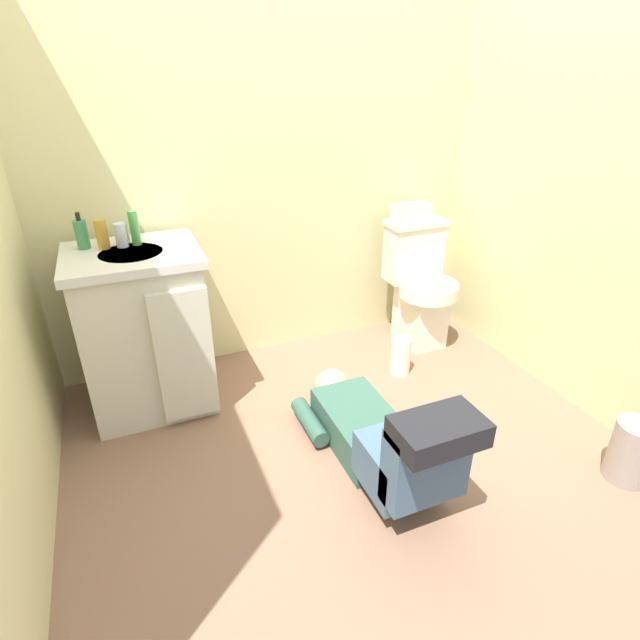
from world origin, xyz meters
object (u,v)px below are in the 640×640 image
object	(u,v)px
trash_can	(632,452)
faucet	(126,232)
toilet	(419,285)
paper_towel_roll	(401,356)
person_plumber	(380,436)
bottle_clear	(121,235)
tissue_box	(411,213)
soap_dispenser	(82,234)
vanity_cabinet	(145,330)
bottle_amber	(102,234)
bottle_green	(134,228)

from	to	relation	value
trash_can	faucet	bearing A→B (deg)	140.24
toilet	paper_towel_roll	world-z (taller)	toilet
person_plumber	bottle_clear	distance (m)	1.47
tissue_box	soap_dispenser	world-z (taller)	soap_dispenser
soap_dispenser	bottle_clear	xyz separation A→B (m)	(0.16, -0.04, -0.01)
person_plumber	toilet	bearing A→B (deg)	50.46
person_plumber	soap_dispenser	size ratio (longest dim) A/B	6.42
toilet	faucet	world-z (taller)	faucet
toilet	vanity_cabinet	size ratio (longest dim) A/B	0.91
tissue_box	trash_can	xyz separation A→B (m)	(0.21, -1.49, -0.66)
soap_dispenser	bottle_amber	distance (m)	0.09
person_plumber	bottle_clear	size ratio (longest dim) A/B	9.71
bottle_green	bottle_clear	bearing A→B (deg)	-173.78
faucet	person_plumber	bearing A→B (deg)	-51.00
faucet	paper_towel_roll	bearing A→B (deg)	-16.97
tissue_box	bottle_green	world-z (taller)	bottle_green
bottle_clear	tissue_box	bearing A→B (deg)	2.58
faucet	soap_dispenser	size ratio (longest dim) A/B	0.60
faucet	paper_towel_roll	xyz separation A→B (m)	(1.31, -0.40, -0.76)
bottle_amber	trash_can	bearing A→B (deg)	-37.07
toilet	bottle_green	world-z (taller)	bottle_green
toilet	bottle_green	size ratio (longest dim) A/B	4.72
soap_dispenser	bottle_clear	distance (m)	0.17
bottle_clear	bottle_green	xyz separation A→B (m)	(0.06, 0.01, 0.02)
faucet	tissue_box	distance (m)	1.57
soap_dispenser	bottle_green	xyz separation A→B (m)	(0.23, -0.04, 0.01)
bottle_green	paper_towel_roll	bearing A→B (deg)	-15.13
vanity_cabinet	soap_dispenser	world-z (taller)	soap_dispenser
trash_can	bottle_green	bearing A→B (deg)	140.73
trash_can	paper_towel_roll	bearing A→B (deg)	113.26
paper_towel_roll	vanity_cabinet	bearing A→B (deg)	169.00
vanity_cabinet	paper_towel_roll	xyz separation A→B (m)	(1.31, -0.25, -0.31)
person_plumber	tissue_box	bearing A→B (deg)	54.63
soap_dispenser	person_plumber	bearing A→B (deg)	-44.59
person_plumber	paper_towel_roll	size ratio (longest dim) A/B	4.93
vanity_cabinet	paper_towel_roll	distance (m)	1.37
toilet	tissue_box	world-z (taller)	tissue_box
toilet	tissue_box	xyz separation A→B (m)	(-0.05, 0.09, 0.43)
person_plumber	soap_dispenser	bearing A→B (deg)	135.41
tissue_box	faucet	bearing A→B (deg)	-179.65
vanity_cabinet	bottle_clear	size ratio (longest dim) A/B	7.48
faucet	paper_towel_roll	distance (m)	1.57
bottle_clear	paper_towel_roll	size ratio (longest dim) A/B	0.51
tissue_box	paper_towel_roll	distance (m)	0.84
vanity_cabinet	bottle_amber	xyz separation A→B (m)	(-0.11, 0.09, 0.47)
toilet	trash_can	distance (m)	1.42
person_plumber	paper_towel_roll	xyz separation A→B (m)	(0.48, 0.63, -0.07)
vanity_cabinet	tissue_box	xyz separation A→B (m)	(1.56, 0.16, 0.38)
faucet	trash_can	xyz separation A→B (m)	(1.78, -1.48, -0.73)
faucet	person_plumber	world-z (taller)	faucet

